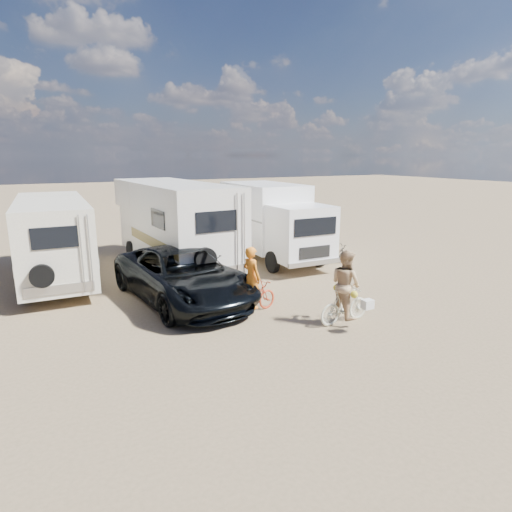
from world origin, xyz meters
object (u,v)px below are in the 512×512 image
rv_left (54,241)px  crate (235,283)px  box_truck (274,223)px  rv_main (174,226)px  bike_woman (345,305)px  dark_suv (183,275)px  cooler (174,295)px  rider_man (252,283)px  rider_woman (345,290)px  bike_parked (334,254)px  bike_man (252,298)px

rv_left → crate: rv_left is taller
box_truck → rv_main: bearing=173.5°
bike_woman → rv_left: bearing=36.3°
dark_suv → cooler: 0.71m
box_truck → dark_suv: 6.47m
rider_man → box_truck: bearing=-47.7°
bike_woman → rider_woman: rider_woman is taller
rv_left → dark_suv: bearing=-50.4°
rider_woman → box_truck: bearing=-18.1°
crate → dark_suv: bearing=-167.6°
cooler → rider_woman: bearing=-28.3°
bike_parked → rider_man: bearing=132.7°
box_truck → crate: size_ratio=14.15×
box_truck → rider_woman: bearing=-103.9°
rider_woman → crate: bearing=14.2°
bike_woman → cooler: (-3.66, 3.96, -0.30)m
bike_woman → rider_man: bearing=42.7°
dark_suv → rider_man: 2.47m
rider_man → crate: bearing=-25.7°
bike_man → cooler: size_ratio=3.55×
rider_woman → dark_suv: bearing=37.8°
bike_parked → cooler: (-7.52, -1.52, -0.22)m
rv_left → cooler: size_ratio=14.75×
rv_left → bike_parked: (10.65, -2.83, -1.08)m
box_truck → rider_man: bearing=-124.2°
box_truck → bike_parked: bearing=-45.0°
dark_suv → rider_woman: rider_woman is taller
box_truck → rider_woman: size_ratio=3.43×
rider_woman → cooler: size_ratio=3.80×
bike_parked → cooler: size_ratio=3.23×
rv_main → box_truck: bearing=-11.1°
rv_main → dark_suv: (-1.04, -4.11, -0.91)m
dark_suv → bike_man: (1.43, -2.01, -0.38)m
rider_woman → bike_parked: 6.73m
dark_suv → bike_parked: 7.40m
bike_woman → cooler: bike_woman is taller
bike_parked → crate: 5.34m
box_truck → bike_woman: 7.77m
bike_man → cooler: 2.71m
bike_man → bike_parked: 6.82m
box_truck → cooler: bearing=-147.4°
bike_woman → rider_man: (-1.93, 1.88, 0.41)m
rv_main → rider_woman: 8.38m
rv_left → dark_suv: 5.63m
dark_suv → cooler: (-0.30, 0.07, -0.65)m
rv_main → bike_woman: bearing=-77.1°
bike_man → box_truck: bearing=-47.7°
cooler → bike_man: bearing=-31.3°
rv_main → bike_parked: 6.81m
rv_left → box_truck: 8.84m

